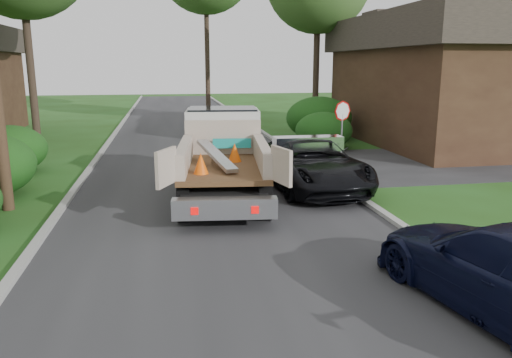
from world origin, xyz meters
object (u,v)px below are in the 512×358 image
at_px(flatbed_truck, 223,148).
at_px(house_right, 460,78).
at_px(black_pickup, 311,164).
at_px(stop_sign, 342,120).

bearing_deg(flatbed_truck, house_right, 38.30).
relative_size(house_right, flatbed_truck, 1.95).
height_order(flatbed_truck, black_pickup, flatbed_truck).
bearing_deg(house_right, black_pickup, -140.83).
distance_m(house_right, flatbed_truck, 15.00).
bearing_deg(black_pickup, stop_sign, 52.45).
height_order(house_right, flatbed_truck, house_right).
distance_m(stop_sign, house_right, 9.37).
xyz_separation_m(stop_sign, house_right, (7.80, 5.00, 1.38)).
distance_m(stop_sign, flatbed_truck, 5.64).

